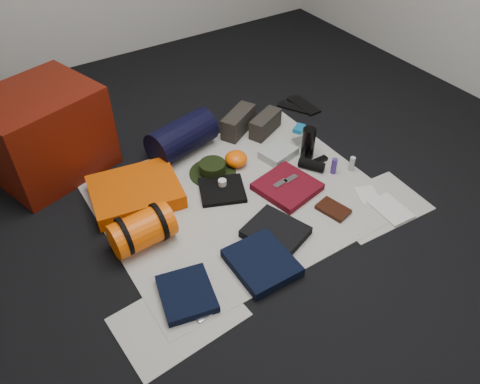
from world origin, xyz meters
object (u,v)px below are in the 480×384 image
compact_camera (300,142)px  water_bottle (308,143)px  paperback_book (333,209)px  sleeping_pad (136,192)px  stuff_sack (142,230)px  navy_duffel (182,137)px  red_cabinet (44,133)px

compact_camera → water_bottle: bearing=-105.2°
compact_camera → paperback_book: (-0.25, -0.63, -0.01)m
water_bottle → compact_camera: 0.17m
sleeping_pad → stuff_sack: stuff_sack is taller
stuff_sack → navy_duffel: bearing=47.7°
red_cabinet → paperback_book: size_ratio=3.59×
red_cabinet → sleeping_pad: (0.33, -0.56, -0.22)m
red_cabinet → compact_camera: size_ratio=5.84×
red_cabinet → navy_duffel: 0.85m
stuff_sack → sleeping_pad: bearing=73.0°
red_cabinet → compact_camera: (1.51, -0.67, -0.25)m
compact_camera → navy_duffel: bearing=157.7°
sleeping_pad → water_bottle: bearing=-12.0°
red_cabinet → navy_duffel: red_cabinet is taller
red_cabinet → sleeping_pad: size_ratio=1.28×
sleeping_pad → stuff_sack: 0.38m
navy_duffel → compact_camera: (0.72, -0.37, -0.10)m
sleeping_pad → compact_camera: 1.18m
stuff_sack → water_bottle: (1.24, 0.12, 0.01)m
sleeping_pad → navy_duffel: bearing=29.8°
navy_duffel → water_bottle: size_ratio=2.08×
red_cabinet → water_bottle: 1.67m
stuff_sack → red_cabinet: bearing=103.1°
sleeping_pad → navy_duffel: size_ratio=1.13×
navy_duffel → compact_camera: size_ratio=4.03×
navy_duffel → paperback_book: size_ratio=2.48×
navy_duffel → compact_camera: bearing=-41.2°
red_cabinet → water_bottle: size_ratio=3.01×
sleeping_pad → stuff_sack: size_ratio=1.53×
red_cabinet → paperback_book: (1.25, -1.30, -0.26)m
sleeping_pad → paperback_book: bearing=-38.5°
water_bottle → stuff_sack: bearing=-174.3°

